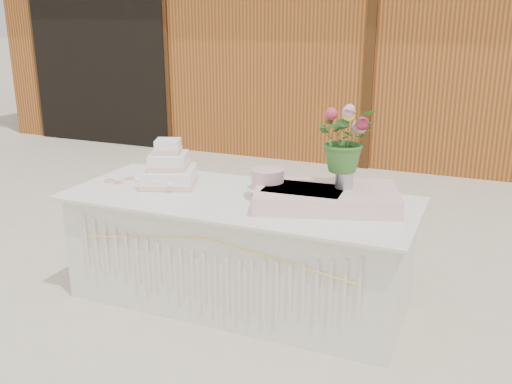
% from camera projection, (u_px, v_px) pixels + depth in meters
% --- Properties ---
extents(ground, '(80.00, 80.00, 0.00)m').
position_uv_depth(ground, '(240.00, 299.00, 4.10)').
color(ground, beige).
rests_on(ground, ground).
extents(barn, '(12.60, 4.60, 3.30)m').
position_uv_depth(barn, '(397.00, 34.00, 8.87)').
color(barn, '#AF5E24').
rests_on(barn, ground).
extents(cake_table, '(2.40, 1.00, 0.77)m').
position_uv_depth(cake_table, '(239.00, 249.00, 3.98)').
color(cake_table, silver).
rests_on(cake_table, ground).
extents(wedding_cake, '(0.48, 0.48, 0.34)m').
position_uv_depth(wedding_cake, '(169.00, 170.00, 4.11)').
color(wedding_cake, white).
rests_on(wedding_cake, cake_table).
extents(pink_cake_stand, '(0.28, 0.28, 0.20)m').
position_uv_depth(pink_cake_stand, '(268.00, 182.00, 3.82)').
color(pink_cake_stand, white).
rests_on(pink_cake_stand, cake_table).
extents(satin_runner, '(1.03, 0.78, 0.12)m').
position_uv_depth(satin_runner, '(326.00, 197.00, 3.67)').
color(satin_runner, beige).
rests_on(satin_runner, cake_table).
extents(flower_vase, '(0.12, 0.12, 0.16)m').
position_uv_depth(flower_vase, '(344.00, 176.00, 3.65)').
color(flower_vase, '#ADADB2').
rests_on(flower_vase, satin_runner).
extents(bouquet, '(0.47, 0.44, 0.42)m').
position_uv_depth(bouquet, '(347.00, 131.00, 3.57)').
color(bouquet, '#396E2C').
rests_on(bouquet, flower_vase).
extents(loose_flowers, '(0.18, 0.38, 0.02)m').
position_uv_depth(loose_flowers, '(125.00, 178.00, 4.29)').
color(loose_flowers, pink).
rests_on(loose_flowers, cake_table).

